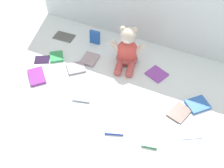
{
  "coord_description": "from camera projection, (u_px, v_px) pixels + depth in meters",
  "views": [
    {
      "loc": [
        0.39,
        -1.0,
        1.21
      ],
      "look_at": [
        -0.01,
        -0.1,
        0.1
      ],
      "focal_mm": 44.27,
      "sensor_mm": 36.0,
      "label": 1
    }
  ],
  "objects": [
    {
      "name": "book_case_2",
      "position": [
        95.0,
        37.0,
        1.83
      ],
      "size": [
        0.07,
        0.03,
        0.09
      ],
      "primitive_type": "cube",
      "rotation": [
        -0.1,
        0.0,
        0.05
      ],
      "color": "blue",
      "rests_on": "ground_plane"
    },
    {
      "name": "book_case_0",
      "position": [
        42.0,
        59.0,
        1.75
      ],
      "size": [
        0.11,
        0.1,
        0.01
      ],
      "primitive_type": "cube",
      "rotation": [
        0.0,
        0.0,
        5.18
      ],
      "color": "#211330",
      "rests_on": "ground_plane"
    },
    {
      "name": "book_case_12",
      "position": [
        190.0,
        131.0,
        1.4
      ],
      "size": [
        0.13,
        0.13,
        0.01
      ],
      "primitive_type": "cube",
      "rotation": [
        0.0,
        0.0,
        2.07
      ],
      "color": "#8DA8D3",
      "rests_on": "ground_plane"
    },
    {
      "name": "book_case_13",
      "position": [
        90.0,
        59.0,
        1.74
      ],
      "size": [
        0.1,
        0.11,
        0.02
      ],
      "primitive_type": "cube",
      "rotation": [
        0.0,
        0.0,
        0.04
      ],
      "color": "#9C8B94",
      "rests_on": "ground_plane"
    },
    {
      "name": "teddy_bear",
      "position": [
        127.0,
        51.0,
        1.66
      ],
      "size": [
        0.22,
        0.21,
        0.26
      ],
      "rotation": [
        0.0,
        0.0,
        0.22
      ],
      "color": "#D84C47",
      "rests_on": "ground_plane"
    },
    {
      "name": "book_case_5",
      "position": [
        179.0,
        113.0,
        1.47
      ],
      "size": [
        0.12,
        0.14,
        0.01
      ],
      "primitive_type": "cube",
      "rotation": [
        0.0,
        0.0,
        2.84
      ],
      "color": "brown",
      "rests_on": "ground_plane"
    },
    {
      "name": "book_case_3",
      "position": [
        37.0,
        76.0,
        1.65
      ],
      "size": [
        0.16,
        0.16,
        0.02
      ],
      "primitive_type": "cube",
      "rotation": [
        0.0,
        0.0,
        0.78
      ],
      "color": "purple",
      "rests_on": "ground_plane"
    },
    {
      "name": "book_case_10",
      "position": [
        157.0,
        74.0,
        1.66
      ],
      "size": [
        0.14,
        0.13,
        0.01
      ],
      "primitive_type": "cube",
      "rotation": [
        0.0,
        0.0,
        1.17
      ],
      "color": "purple",
      "rests_on": "ground_plane"
    },
    {
      "name": "book_case_11",
      "position": [
        76.0,
        68.0,
        1.7
      ],
      "size": [
        0.14,
        0.14,
        0.01
      ],
      "primitive_type": "cube",
      "rotation": [
        0.0,
        0.0,
        2.28
      ],
      "color": "#918D9D",
      "rests_on": "ground_plane"
    },
    {
      "name": "book_case_1",
      "position": [
        64.0,
        37.0,
        1.9
      ],
      "size": [
        0.14,
        0.1,
        0.01
      ],
      "primitive_type": "cube",
      "rotation": [
        0.0,
        0.0,
        4.76
      ],
      "color": "#4A4D4C",
      "rests_on": "ground_plane"
    },
    {
      "name": "book_case_8",
      "position": [
        83.0,
        96.0,
        1.55
      ],
      "size": [
        0.12,
        0.11,
        0.01
      ],
      "primitive_type": "cube",
      "rotation": [
        0.0,
        0.0,
        1.82
      ],
      "color": "#8B97AA",
      "rests_on": "ground_plane"
    },
    {
      "name": "book_case_9",
      "position": [
        57.0,
        57.0,
        1.76
      ],
      "size": [
        0.12,
        0.12,
        0.02
      ],
      "primitive_type": "cube",
      "rotation": [
        0.0,
        0.0,
        0.63
      ],
      "color": "#2E9250",
      "rests_on": "ground_plane"
    },
    {
      "name": "ground_plane",
      "position": [
        121.0,
        84.0,
        1.62
      ],
      "size": [
        3.2,
        3.2,
        0.0
      ],
      "primitive_type": "plane",
      "color": "silver"
    },
    {
      "name": "book_case_6",
      "position": [
        151.0,
        136.0,
        1.38
      ],
      "size": [
        0.1,
        0.14,
        0.02
      ],
      "primitive_type": "cube",
      "rotation": [
        0.0,
        0.0,
        0.2
      ],
      "color": "#398D5A",
      "rests_on": "ground_plane"
    },
    {
      "name": "book_case_7",
      "position": [
        115.0,
        126.0,
        1.42
      ],
      "size": [
        0.12,
        0.13,
        0.01
      ],
      "primitive_type": "cube",
      "rotation": [
        0.0,
        0.0,
        0.34
      ],
      "color": "blue",
      "rests_on": "ground_plane"
    },
    {
      "name": "book_case_4",
      "position": [
        198.0,
        105.0,
        1.51
      ],
      "size": [
        0.15,
        0.15,
        0.02
      ],
      "primitive_type": "cube",
      "rotation": [
        0.0,
        0.0,
        2.35
      ],
      "color": "blue",
      "rests_on": "ground_plane"
    }
  ]
}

